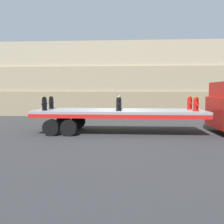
% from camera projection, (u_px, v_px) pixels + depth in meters
% --- Properties ---
extents(ground_plane, '(120.00, 120.00, 0.00)m').
position_uv_depth(ground_plane, '(119.00, 132.00, 11.97)').
color(ground_plane, '#2D2D30').
extents(rock_cliff, '(60.00, 3.30, 6.60)m').
position_uv_depth(rock_cliff, '(122.00, 80.00, 20.39)').
color(rock_cliff, gray).
rests_on(rock_cliff, ground_plane).
extents(flatbed_trailer, '(9.05, 2.54, 1.23)m').
position_uv_depth(flatbed_trailer, '(108.00, 114.00, 11.90)').
color(flatbed_trailer, gray).
rests_on(flatbed_trailer, ground_plane).
extents(fire_hydrant_black_near_0, '(0.32, 0.57, 0.73)m').
position_uv_depth(fire_hydrant_black_near_0, '(44.00, 104.00, 11.51)').
color(fire_hydrant_black_near_0, black).
rests_on(fire_hydrant_black_near_0, flatbed_trailer).
extents(fire_hydrant_black_far_0, '(0.32, 0.57, 0.73)m').
position_uv_depth(fire_hydrant_black_far_0, '(51.00, 103.00, 12.57)').
color(fire_hydrant_black_far_0, black).
rests_on(fire_hydrant_black_far_0, flatbed_trailer).
extents(fire_hydrant_black_near_1, '(0.32, 0.57, 0.73)m').
position_uv_depth(fire_hydrant_black_near_1, '(119.00, 104.00, 11.28)').
color(fire_hydrant_black_near_1, black).
rests_on(fire_hydrant_black_near_1, flatbed_trailer).
extents(fire_hydrant_black_far_1, '(0.32, 0.57, 0.73)m').
position_uv_depth(fire_hydrant_black_far_1, '(119.00, 103.00, 12.34)').
color(fire_hydrant_black_far_1, black).
rests_on(fire_hydrant_black_far_1, flatbed_trailer).
extents(fire_hydrant_red_near_2, '(0.32, 0.57, 0.73)m').
position_uv_depth(fire_hydrant_red_near_2, '(196.00, 104.00, 11.05)').
color(fire_hydrant_red_near_2, red).
rests_on(fire_hydrant_red_near_2, flatbed_trailer).
extents(fire_hydrant_red_far_2, '(0.32, 0.57, 0.73)m').
position_uv_depth(fire_hydrant_red_far_2, '(190.00, 103.00, 12.11)').
color(fire_hydrant_red_far_2, red).
rests_on(fire_hydrant_red_far_2, flatbed_trailer).
extents(cargo_strap_rear, '(0.05, 2.64, 0.01)m').
position_uv_depth(cargo_strap_rear, '(48.00, 96.00, 12.00)').
color(cargo_strap_rear, yellow).
rests_on(cargo_strap_rear, fire_hydrant_black_near_0).
extents(cargo_strap_middle, '(0.05, 2.64, 0.01)m').
position_uv_depth(cargo_strap_middle, '(119.00, 96.00, 11.77)').
color(cargo_strap_middle, yellow).
rests_on(cargo_strap_middle, fire_hydrant_black_near_1).
extents(cargo_strap_front, '(0.05, 2.64, 0.01)m').
position_uv_depth(cargo_strap_front, '(193.00, 96.00, 11.54)').
color(cargo_strap_front, yellow).
rests_on(cargo_strap_front, fire_hydrant_red_near_2).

